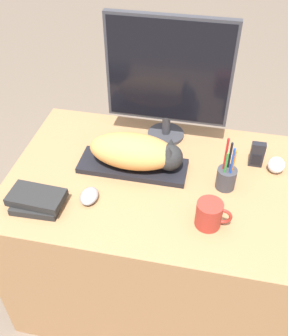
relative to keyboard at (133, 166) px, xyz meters
name	(u,v)px	position (x,y,z in m)	size (l,w,h in m)	color
desk	(157,238)	(0.12, -0.04, -0.39)	(1.22, 0.80, 0.76)	#9E7047
keyboard	(133,166)	(0.00, 0.00, 0.00)	(0.45, 0.16, 0.02)	black
cat	(138,152)	(0.02, 0.00, 0.08)	(0.38, 0.17, 0.14)	#D18C47
monitor	(168,75)	(0.10, 0.25, 0.30)	(0.52, 0.17, 0.55)	#333338
computer_mouse	(89,196)	(-0.12, -0.21, 0.01)	(0.07, 0.09, 0.04)	gray
coffee_mug	(210,214)	(0.33, -0.24, 0.04)	(0.13, 0.09, 0.10)	#9E2D23
pen_cup	(226,177)	(0.38, -0.03, 0.04)	(0.08, 0.08, 0.23)	#38383D
baseball	(276,165)	(0.58, 0.10, 0.02)	(0.07, 0.07, 0.07)	silver
phone	(257,155)	(0.50, 0.13, 0.04)	(0.06, 0.03, 0.11)	black
book_stack	(38,199)	(-0.30, -0.27, 0.02)	(0.21, 0.15, 0.06)	black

